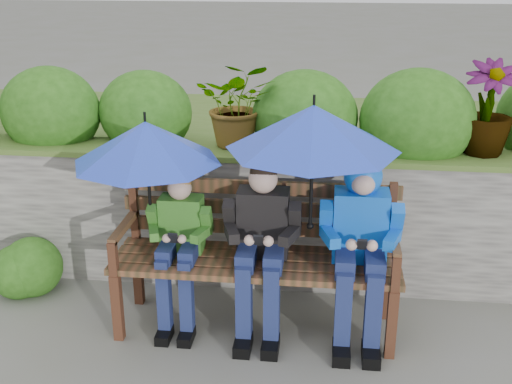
# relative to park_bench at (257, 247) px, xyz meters

# --- Properties ---
(ground) EXTENTS (60.00, 60.00, 0.00)m
(ground) POSITION_rel_park_bench_xyz_m (-0.01, -0.12, -0.56)
(ground) COLOR #636453
(ground) RESTS_ON ground
(garden_backdrop) EXTENTS (8.00, 2.85, 1.86)m
(garden_backdrop) POSITION_rel_park_bench_xyz_m (-0.03, 1.48, 0.08)
(garden_backdrop) COLOR #5F5B57
(garden_backdrop) RESTS_ON ground
(park_bench) EXTENTS (1.86, 0.55, 0.98)m
(park_bench) POSITION_rel_park_bench_xyz_m (0.00, 0.00, 0.00)
(park_bench) COLOR #472618
(park_bench) RESTS_ON ground
(boy_left) EXTENTS (0.42, 0.48, 1.05)m
(boy_left) POSITION_rel_park_bench_xyz_m (-0.50, -0.08, 0.05)
(boy_left) COLOR #32691E
(boy_left) RESTS_ON ground
(boy_middle) EXTENTS (0.49, 0.57, 1.16)m
(boy_middle) POSITION_rel_park_bench_xyz_m (0.04, -0.09, 0.10)
(boy_middle) COLOR black
(boy_middle) RESTS_ON ground
(boy_right) EXTENTS (0.52, 0.63, 1.19)m
(boy_right) POSITION_rel_park_bench_xyz_m (0.66, -0.08, 0.16)
(boy_right) COLOR blue
(boy_right) RESTS_ON ground
(umbrella_left) EXTENTS (0.95, 0.95, 0.73)m
(umbrella_left) POSITION_rel_park_bench_xyz_m (-0.69, -0.04, 0.70)
(umbrella_left) COLOR blue
(umbrella_left) RESTS_ON ground
(umbrella_right) EXTENTS (1.06, 1.06, 0.85)m
(umbrella_right) POSITION_rel_park_bench_xyz_m (0.34, -0.09, 0.84)
(umbrella_right) COLOR blue
(umbrella_right) RESTS_ON ground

